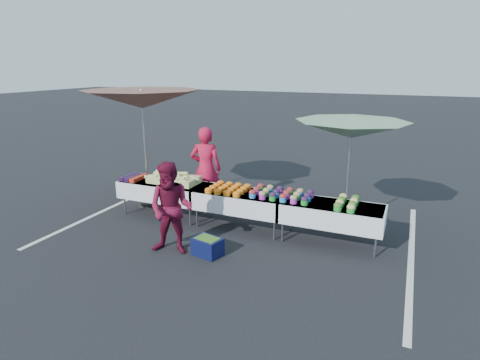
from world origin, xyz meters
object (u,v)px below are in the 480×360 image
at_px(table_center, 240,200).
at_px(umbrella_left, 142,100).
at_px(umbrella_right, 351,130).
at_px(storage_bin, 207,246).
at_px(customer, 171,209).
at_px(table_right, 331,213).
at_px(table_left, 163,189).
at_px(vendor, 206,169).

height_order(table_center, umbrella_left, umbrella_left).
height_order(umbrella_right, storage_bin, umbrella_right).
relative_size(customer, umbrella_left, 0.52).
xyz_separation_m(table_right, customer, (-2.44, -1.47, 0.23)).
bearing_deg(umbrella_right, umbrella_left, -174.84).
bearing_deg(storage_bin, table_left, 155.83).
bearing_deg(customer, table_center, 55.08).
height_order(table_center, vendor, vendor).
distance_m(table_right, vendor, 3.04).
xyz_separation_m(vendor, umbrella_left, (-1.37, -0.30, 1.48)).
bearing_deg(customer, table_left, 117.01).
height_order(table_left, storage_bin, table_left).
height_order(customer, storage_bin, customer).
bearing_deg(customer, table_right, 19.74).
distance_m(table_left, storage_bin, 2.24).
bearing_deg(customer, umbrella_left, 123.59).
bearing_deg(vendor, umbrella_left, -2.95).
bearing_deg(umbrella_left, table_center, -9.09).
bearing_deg(table_right, vendor, 166.48).
height_order(umbrella_left, umbrella_right, umbrella_left).
xyz_separation_m(umbrella_left, umbrella_right, (4.43, 0.40, -0.44)).
height_order(table_center, table_right, same).
relative_size(table_center, umbrella_right, 0.79).
relative_size(table_left, customer, 1.15).
bearing_deg(table_right, umbrella_right, 80.63).
distance_m(table_left, table_center, 1.80).
bearing_deg(table_left, umbrella_right, 12.10).
xyz_separation_m(vendor, storage_bin, (1.09, -2.03, -0.78)).
bearing_deg(vendor, table_right, 150.98).
bearing_deg(storage_bin, vendor, 131.05).
xyz_separation_m(umbrella_right, storage_bin, (-1.97, -2.12, -1.82)).
height_order(table_right, umbrella_right, umbrella_right).
bearing_deg(table_left, vendor, 46.53).
bearing_deg(table_right, customer, -149.01).
relative_size(table_left, table_right, 1.00).
bearing_deg(table_center, storage_bin, -91.71).
bearing_deg(table_center, umbrella_left, 170.91).
height_order(table_right, storage_bin, table_right).
bearing_deg(storage_bin, table_center, 101.00).
bearing_deg(table_left, umbrella_left, 150.26).
distance_m(table_right, umbrella_left, 4.69).
xyz_separation_m(table_center, umbrella_left, (-2.50, 0.40, 1.84)).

